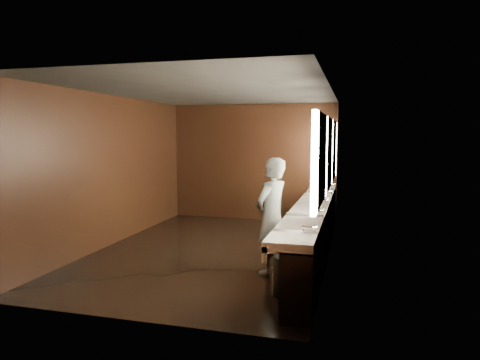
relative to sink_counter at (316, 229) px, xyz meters
name	(u,v)px	position (x,y,z in m)	size (l,w,h in m)	color
floor	(214,250)	(-1.79, 0.00, -0.50)	(6.00, 6.00, 0.00)	black
ceiling	(213,92)	(-1.79, 0.00, 2.30)	(4.00, 6.00, 0.02)	#2D2D2B
wall_back	(253,162)	(-1.79, 3.00, 0.90)	(4.00, 0.02, 2.80)	black
wall_front	(125,196)	(-1.79, -3.00, 0.90)	(4.00, 0.02, 2.80)	black
wall_left	(112,170)	(-3.79, 0.00, 0.90)	(0.02, 6.00, 2.80)	black
wall_right	(329,175)	(0.21, 0.00, 0.90)	(0.02, 6.00, 2.80)	black
sink_counter	(316,229)	(0.00, 0.00, 0.00)	(0.55, 5.40, 1.01)	black
mirror_band	(329,154)	(0.19, 0.00, 1.25)	(0.06, 5.03, 1.15)	#FFEDCD
person	(272,216)	(-0.56, -0.98, 0.37)	(0.63, 0.41, 1.73)	#86B6C8
trash_bin	(286,276)	(-0.22, -1.80, -0.24)	(0.33, 0.33, 0.51)	black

